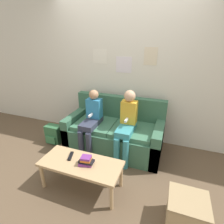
% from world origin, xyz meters
% --- Properties ---
extents(ground_plane, '(10.00, 10.00, 0.00)m').
position_xyz_m(ground_plane, '(0.00, 0.00, 0.00)').
color(ground_plane, brown).
extents(wall_back, '(8.00, 0.06, 2.60)m').
position_xyz_m(wall_back, '(-0.00, 1.00, 1.30)').
color(wall_back, silver).
rests_on(wall_back, ground_plane).
extents(couch, '(1.63, 0.79, 0.88)m').
position_xyz_m(couch, '(0.00, 0.51, 0.29)').
color(couch, '#38664C').
rests_on(couch, ground_plane).
extents(coffee_table, '(1.04, 0.45, 0.39)m').
position_xyz_m(coffee_table, '(-0.10, -0.49, 0.35)').
color(coffee_table, tan).
rests_on(coffee_table, ground_plane).
extents(person_left, '(0.24, 0.55, 1.06)m').
position_xyz_m(person_left, '(-0.34, 0.32, 0.59)').
color(person_left, '#33384C').
rests_on(person_left, ground_plane).
extents(person_right, '(0.24, 0.55, 1.11)m').
position_xyz_m(person_right, '(0.26, 0.33, 0.63)').
color(person_right, teal).
rests_on(person_right, ground_plane).
extents(tv_remote, '(0.09, 0.17, 0.02)m').
position_xyz_m(tv_remote, '(-0.28, -0.44, 0.40)').
color(tv_remote, black).
rests_on(tv_remote, coffee_table).
extents(book_stack, '(0.20, 0.17, 0.11)m').
position_xyz_m(book_stack, '(-0.02, -0.49, 0.44)').
color(book_stack, '#7A3389').
rests_on(book_stack, coffee_table).
extents(storage_box, '(0.39, 0.37, 0.36)m').
position_xyz_m(storage_box, '(1.17, -0.58, 0.18)').
color(storage_box, tan).
rests_on(storage_box, ground_plane).
extents(backpack, '(0.28, 0.20, 0.35)m').
position_xyz_m(backpack, '(-1.12, 0.27, 0.17)').
color(backpack, '#336B42').
rests_on(backpack, ground_plane).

